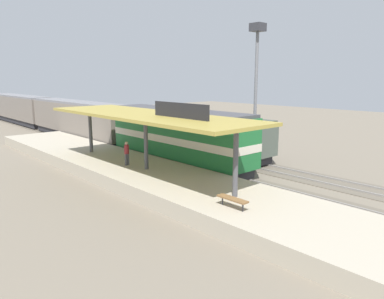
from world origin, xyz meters
The scene contains 12 objects.
ground_plane centered at (2.00, 0.00, 0.00)m, with size 120.00×120.00×0.00m, color #706656.
track_near centered at (0.00, 0.00, 0.03)m, with size 3.20×110.00×0.16m.
track_far centered at (4.60, 0.00, 0.03)m, with size 3.20×110.00×0.16m.
platform centered at (-4.60, 0.00, 0.45)m, with size 6.00×44.00×0.90m, color #A89E89.
station_canopy centered at (-4.60, -0.09, 4.53)m, with size 5.20×18.00×4.70m.
platform_bench centered at (-6.00, -9.06, 1.34)m, with size 0.44×1.70×0.50m.
locomotive centered at (0.00, 2.11, 2.41)m, with size 2.93×14.43×4.44m.
passenger_carriage_front centered at (0.00, 20.11, 2.31)m, with size 2.90×20.00×4.24m.
passenger_carriage_rear centered at (0.00, 40.91, 2.31)m, with size 2.90×20.00×4.24m.
freight_car centered at (4.60, 2.67, 1.97)m, with size 2.80×12.00×3.54m.
light_mast centered at (7.80, 0.54, 8.40)m, with size 1.10×1.10×11.70m.
person_waiting centered at (-4.98, 1.87, 1.85)m, with size 0.34×0.34×1.71m.
Camera 1 is at (-18.66, -20.13, 7.04)m, focal length 34.22 mm.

